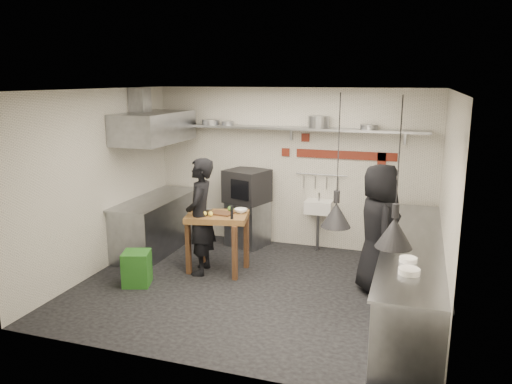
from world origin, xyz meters
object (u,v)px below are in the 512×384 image
(green_bin, at_px, (137,268))
(prep_table, at_px, (218,243))
(chef_right, at_px, (378,229))
(oven_stand, at_px, (248,224))
(combi_oven, at_px, (247,186))
(chef_left, at_px, (200,217))

(green_bin, relative_size, prep_table, 0.54)
(prep_table, height_order, chef_right, chef_right)
(oven_stand, height_order, green_bin, oven_stand)
(combi_oven, relative_size, prep_table, 0.73)
(oven_stand, distance_m, prep_table, 1.31)
(oven_stand, xyz_separation_m, prep_table, (-0.04, -1.31, 0.06))
(green_bin, bearing_deg, combi_oven, 66.85)
(green_bin, relative_size, chef_right, 0.27)
(oven_stand, bearing_deg, green_bin, -95.11)
(combi_oven, height_order, prep_table, combi_oven)
(prep_table, bearing_deg, green_bin, -148.43)
(green_bin, bearing_deg, chef_left, 46.58)
(combi_oven, bearing_deg, prep_table, -72.63)
(combi_oven, distance_m, green_bin, 2.53)
(chef_right, bearing_deg, prep_table, 71.40)
(oven_stand, bearing_deg, chef_right, -10.16)
(oven_stand, height_order, prep_table, prep_table)
(combi_oven, xyz_separation_m, green_bin, (-0.94, -2.19, -0.84))
(green_bin, distance_m, prep_table, 1.28)
(prep_table, bearing_deg, chef_left, -159.58)
(combi_oven, distance_m, chef_right, 2.72)
(green_bin, distance_m, chef_right, 3.50)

